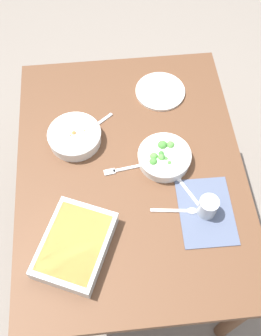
# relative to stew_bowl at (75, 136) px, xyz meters

# --- Properties ---
(ground_plane) EXTENTS (6.00, 6.00, 0.00)m
(ground_plane) POSITION_rel_stew_bowl_xyz_m (-0.15, -0.21, -0.77)
(ground_plane) COLOR slate
(dining_table) EXTENTS (1.20, 0.90, 0.74)m
(dining_table) POSITION_rel_stew_bowl_xyz_m (-0.15, -0.21, -0.12)
(dining_table) COLOR brown
(dining_table) RESTS_ON ground_plane
(placemat) EXTENTS (0.28, 0.20, 0.00)m
(placemat) POSITION_rel_stew_bowl_xyz_m (-0.37, -0.47, -0.03)
(placemat) COLOR #4C5670
(placemat) RESTS_ON dining_table
(stew_bowl) EXTENTS (0.22, 0.22, 0.06)m
(stew_bowl) POSITION_rel_stew_bowl_xyz_m (0.00, 0.00, 0.00)
(stew_bowl) COLOR silver
(stew_bowl) RESTS_ON dining_table
(broccoli_bowl) EXTENTS (0.21, 0.21, 0.07)m
(broccoli_bowl) POSITION_rel_stew_bowl_xyz_m (-0.13, -0.35, -0.00)
(broccoli_bowl) COLOR silver
(broccoli_bowl) RESTS_ON dining_table
(baking_dish) EXTENTS (0.36, 0.32, 0.06)m
(baking_dish) POSITION_rel_stew_bowl_xyz_m (-0.46, 0.01, 0.00)
(baking_dish) COLOR silver
(baking_dish) RESTS_ON dining_table
(drink_cup) EXTENTS (0.07, 0.07, 0.08)m
(drink_cup) POSITION_rel_stew_bowl_xyz_m (-0.37, -0.47, 0.01)
(drink_cup) COLOR #B2BCC6
(drink_cup) RESTS_ON dining_table
(side_plate) EXTENTS (0.22, 0.22, 0.01)m
(side_plate) POSITION_rel_stew_bowl_xyz_m (0.22, -0.38, -0.03)
(side_plate) COLOR silver
(side_plate) RESTS_ON dining_table
(spoon_by_stew) EXTENTS (0.12, 0.15, 0.01)m
(spoon_by_stew) POSITION_rel_stew_bowl_xyz_m (0.05, -0.07, -0.03)
(spoon_by_stew) COLOR silver
(spoon_by_stew) RESTS_ON dining_table
(spoon_by_broccoli) EXTENTS (0.17, 0.09, 0.01)m
(spoon_by_broccoli) POSITION_rel_stew_bowl_xyz_m (-0.25, -0.41, -0.03)
(spoon_by_broccoli) COLOR silver
(spoon_by_broccoli) RESTS_ON dining_table
(spoon_spare) EXTENTS (0.04, 0.18, 0.01)m
(spoon_spare) POSITION_rel_stew_bowl_xyz_m (-0.36, -0.38, -0.03)
(spoon_spare) COLOR silver
(spoon_spare) RESTS_ON dining_table
(fork_on_table) EXTENTS (0.04, 0.18, 0.01)m
(fork_on_table) POSITION_rel_stew_bowl_xyz_m (-0.16, -0.18, -0.03)
(fork_on_table) COLOR silver
(fork_on_table) RESTS_ON dining_table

